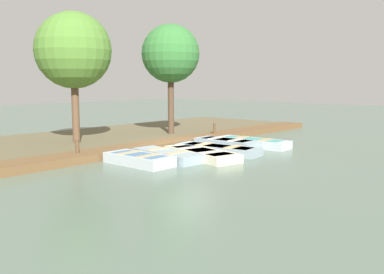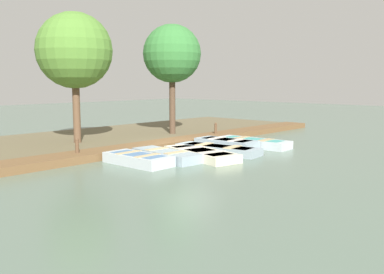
{
  "view_description": "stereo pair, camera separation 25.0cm",
  "coord_description": "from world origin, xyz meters",
  "px_view_note": "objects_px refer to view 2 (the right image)",
  "views": [
    {
      "loc": [
        12.26,
        -13.43,
        2.9
      ],
      "look_at": [
        0.77,
        -0.48,
        0.65
      ],
      "focal_mm": 40.0,
      "sensor_mm": 36.0,
      "label": 1
    },
    {
      "loc": [
        12.45,
        -13.26,
        2.9
      ],
      "look_at": [
        0.77,
        -0.48,
        0.65
      ],
      "focal_mm": 40.0,
      "sensor_mm": 36.0,
      "label": 2
    }
  ],
  "objects_px": {
    "rowboat_4": "(226,143)",
    "mooring_post_far": "(216,131)",
    "rowboat_3": "(218,149)",
    "rowboat_0": "(138,159)",
    "rowboat_5": "(253,143)",
    "rowboat_2": "(201,154)",
    "park_tree_far_left": "(74,51)",
    "rowboat_1": "(166,155)",
    "mooring_post_near": "(77,149)",
    "park_tree_left": "(172,54)"
  },
  "relations": [
    {
      "from": "mooring_post_far",
      "to": "rowboat_3",
      "type": "bearing_deg",
      "value": -49.47
    },
    {
      "from": "rowboat_1",
      "to": "mooring_post_far",
      "type": "bearing_deg",
      "value": 116.75
    },
    {
      "from": "rowboat_1",
      "to": "rowboat_2",
      "type": "distance_m",
      "value": 1.38
    },
    {
      "from": "rowboat_4",
      "to": "park_tree_left",
      "type": "xyz_separation_m",
      "value": [
        -4.45,
        1.12,
        4.08
      ]
    },
    {
      "from": "mooring_post_near",
      "to": "park_tree_left",
      "type": "height_order",
      "value": "park_tree_left"
    },
    {
      "from": "rowboat_4",
      "to": "park_tree_far_left",
      "type": "xyz_separation_m",
      "value": [
        -5.25,
        -4.1,
        4.02
      ]
    },
    {
      "from": "rowboat_0",
      "to": "rowboat_5",
      "type": "distance_m",
      "value": 6.22
    },
    {
      "from": "rowboat_3",
      "to": "rowboat_5",
      "type": "xyz_separation_m",
      "value": [
        0.06,
        2.45,
        0.02
      ]
    },
    {
      "from": "rowboat_5",
      "to": "park_tree_far_left",
      "type": "height_order",
      "value": "park_tree_far_left"
    },
    {
      "from": "rowboat_0",
      "to": "rowboat_4",
      "type": "height_order",
      "value": "rowboat_4"
    },
    {
      "from": "rowboat_2",
      "to": "park_tree_far_left",
      "type": "distance_m",
      "value": 7.41
    },
    {
      "from": "mooring_post_near",
      "to": "mooring_post_far",
      "type": "height_order",
      "value": "same"
    },
    {
      "from": "rowboat_5",
      "to": "mooring_post_far",
      "type": "height_order",
      "value": "mooring_post_far"
    },
    {
      "from": "rowboat_5",
      "to": "park_tree_far_left",
      "type": "relative_size",
      "value": 0.58
    },
    {
      "from": "rowboat_4",
      "to": "rowboat_5",
      "type": "distance_m",
      "value": 1.33
    },
    {
      "from": "rowboat_1",
      "to": "park_tree_left",
      "type": "xyz_separation_m",
      "value": [
        -4.52,
        4.86,
        4.11
      ]
    },
    {
      "from": "rowboat_0",
      "to": "park_tree_far_left",
      "type": "relative_size",
      "value": 0.44
    },
    {
      "from": "rowboat_0",
      "to": "mooring_post_near",
      "type": "bearing_deg",
      "value": -156.43
    },
    {
      "from": "rowboat_0",
      "to": "rowboat_4",
      "type": "distance_m",
      "value": 5.01
    },
    {
      "from": "rowboat_3",
      "to": "mooring_post_far",
      "type": "height_order",
      "value": "mooring_post_far"
    },
    {
      "from": "rowboat_0",
      "to": "mooring_post_far",
      "type": "relative_size",
      "value": 3.13
    },
    {
      "from": "mooring_post_far",
      "to": "park_tree_far_left",
      "type": "xyz_separation_m",
      "value": [
        -2.97,
        -6.15,
        3.8
      ]
    },
    {
      "from": "rowboat_3",
      "to": "mooring_post_near",
      "type": "distance_m",
      "value": 5.54
    },
    {
      "from": "rowboat_1",
      "to": "park_tree_far_left",
      "type": "height_order",
      "value": "park_tree_far_left"
    },
    {
      "from": "rowboat_0",
      "to": "mooring_post_near",
      "type": "height_order",
      "value": "mooring_post_near"
    },
    {
      "from": "rowboat_3",
      "to": "rowboat_5",
      "type": "distance_m",
      "value": 2.45
    },
    {
      "from": "rowboat_2",
      "to": "rowboat_5",
      "type": "height_order",
      "value": "rowboat_5"
    },
    {
      "from": "rowboat_0",
      "to": "rowboat_2",
      "type": "xyz_separation_m",
      "value": [
        0.78,
        2.47,
        -0.03
      ]
    },
    {
      "from": "rowboat_3",
      "to": "rowboat_1",
      "type": "bearing_deg",
      "value": -108.89
    },
    {
      "from": "rowboat_4",
      "to": "mooring_post_far",
      "type": "bearing_deg",
      "value": 135.25
    },
    {
      "from": "mooring_post_near",
      "to": "rowboat_3",
      "type": "bearing_deg",
      "value": 59.12
    },
    {
      "from": "rowboat_1",
      "to": "rowboat_0",
      "type": "bearing_deg",
      "value": -90.26
    },
    {
      "from": "park_tree_far_left",
      "to": "rowboat_3",
      "type": "bearing_deg",
      "value": 25.96
    },
    {
      "from": "rowboat_3",
      "to": "park_tree_far_left",
      "type": "bearing_deg",
      "value": -161.66
    },
    {
      "from": "rowboat_0",
      "to": "rowboat_3",
      "type": "relative_size",
      "value": 0.72
    },
    {
      "from": "mooring_post_near",
      "to": "park_tree_far_left",
      "type": "bearing_deg",
      "value": 147.14
    },
    {
      "from": "rowboat_5",
      "to": "mooring_post_far",
      "type": "bearing_deg",
      "value": 161.5
    },
    {
      "from": "rowboat_3",
      "to": "mooring_post_far",
      "type": "xyz_separation_m",
      "value": [
        -2.84,
        3.32,
        0.26
      ]
    },
    {
      "from": "rowboat_2",
      "to": "park_tree_far_left",
      "type": "xyz_separation_m",
      "value": [
        -6.0,
        -1.56,
        4.06
      ]
    },
    {
      "from": "rowboat_2",
      "to": "rowboat_0",
      "type": "bearing_deg",
      "value": -94.69
    },
    {
      "from": "rowboat_0",
      "to": "rowboat_5",
      "type": "bearing_deg",
      "value": 83.13
    },
    {
      "from": "rowboat_3",
      "to": "rowboat_4",
      "type": "relative_size",
      "value": 1.31
    },
    {
      "from": "rowboat_2",
      "to": "rowboat_4",
      "type": "height_order",
      "value": "rowboat_4"
    },
    {
      "from": "rowboat_3",
      "to": "rowboat_5",
      "type": "height_order",
      "value": "rowboat_5"
    },
    {
      "from": "rowboat_5",
      "to": "mooring_post_far",
      "type": "distance_m",
      "value": 3.04
    },
    {
      "from": "rowboat_5",
      "to": "park_tree_far_left",
      "type": "distance_m",
      "value": 8.87
    },
    {
      "from": "rowboat_2",
      "to": "rowboat_5",
      "type": "bearing_deg",
      "value": 104.87
    },
    {
      "from": "rowboat_2",
      "to": "rowboat_3",
      "type": "distance_m",
      "value": 1.28
    },
    {
      "from": "rowboat_1",
      "to": "park_tree_left",
      "type": "height_order",
      "value": "park_tree_left"
    },
    {
      "from": "rowboat_2",
      "to": "rowboat_3",
      "type": "xyz_separation_m",
      "value": [
        -0.18,
        1.27,
        0.0
      ]
    }
  ]
}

